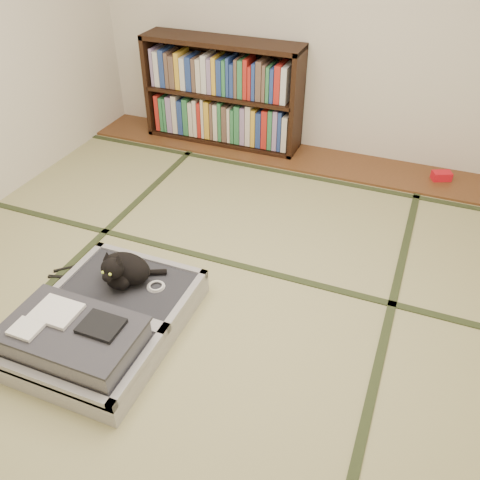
% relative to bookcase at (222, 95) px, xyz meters
% --- Properties ---
extents(floor, '(4.50, 4.50, 0.00)m').
position_rel_bookcase_xyz_m(floor, '(0.81, -2.07, -0.45)').
color(floor, tan).
rests_on(floor, ground).
extents(wood_strip, '(4.00, 0.50, 0.02)m').
position_rel_bookcase_xyz_m(wood_strip, '(0.81, -0.07, -0.44)').
color(wood_strip, brown).
rests_on(wood_strip, ground).
extents(red_item, '(0.17, 0.14, 0.07)m').
position_rel_bookcase_xyz_m(red_item, '(1.96, -0.04, -0.40)').
color(red_item, red).
rests_on(red_item, wood_strip).
extents(room_shell, '(4.50, 4.50, 4.50)m').
position_rel_bookcase_xyz_m(room_shell, '(0.81, -2.07, 1.01)').
color(room_shell, white).
rests_on(room_shell, ground).
extents(tatami_borders, '(4.00, 4.50, 0.01)m').
position_rel_bookcase_xyz_m(tatami_borders, '(0.81, -1.57, -0.45)').
color(tatami_borders, '#2D381E').
rests_on(tatami_borders, ground).
extents(bookcase, '(1.42, 0.33, 0.92)m').
position_rel_bookcase_xyz_m(bookcase, '(0.00, 0.00, 0.00)').
color(bookcase, black).
rests_on(bookcase, wood_strip).
extents(suitcase, '(0.76, 1.02, 0.30)m').
position_rel_bookcase_xyz_m(suitcase, '(0.37, -2.52, -0.35)').
color(suitcase, '#AEAFB3').
rests_on(suitcase, floor).
extents(cat, '(0.34, 0.34, 0.27)m').
position_rel_bookcase_xyz_m(cat, '(0.35, -2.23, -0.20)').
color(cat, black).
rests_on(cat, suitcase).
extents(cable_coil, '(0.11, 0.11, 0.03)m').
position_rel_bookcase_xyz_m(cable_coil, '(0.53, -2.19, -0.29)').
color(cable_coil, white).
rests_on(cable_coil, suitcase).
extents(hanger, '(0.46, 0.27, 0.01)m').
position_rel_bookcase_xyz_m(hanger, '(-0.03, -2.12, -0.44)').
color(hanger, black).
rests_on(hanger, floor).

